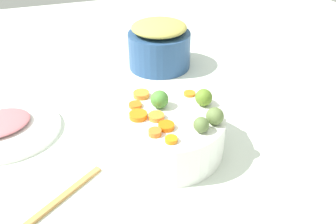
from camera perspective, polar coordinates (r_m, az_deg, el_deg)
tabletop at (r=0.87m, az=-2.96°, el=-5.31°), size 2.40×2.40×0.02m
serving_bowl_carrots at (r=0.81m, az=-0.00°, el=-3.37°), size 0.25×0.25×0.09m
metal_pot at (r=1.19m, az=-1.37°, el=9.80°), size 0.20×0.20×0.12m
stuffing_mound at (r=1.16m, az=-1.43°, el=13.28°), size 0.18×0.18×0.04m
carrot_slice_0 at (r=0.74m, az=-0.27°, el=-2.26°), size 0.04×0.04×0.01m
carrot_slice_1 at (r=0.86m, az=3.43°, el=2.92°), size 0.03×0.03×0.01m
carrot_slice_2 at (r=0.77m, az=-1.86°, el=-0.73°), size 0.05×0.05×0.01m
carrot_slice_3 at (r=0.78m, az=-4.74°, el=-0.56°), size 0.05×0.05×0.01m
carrot_slice_4 at (r=0.71m, az=0.52°, el=-4.40°), size 0.03×0.03×0.01m
carrot_slice_5 at (r=0.73m, az=-2.08°, el=-3.26°), size 0.04×0.04×0.01m
carrot_slice_6 at (r=0.85m, az=-4.41°, el=2.76°), size 0.05×0.05×0.01m
carrot_slice_7 at (r=0.82m, az=-5.21°, el=1.10°), size 0.04×0.04×0.01m
brussels_sprout_0 at (r=0.73m, az=5.29°, el=-2.03°), size 0.03×0.03×0.03m
brussels_sprout_1 at (r=0.81m, az=-1.41°, el=2.11°), size 0.04×0.04×0.04m
brussels_sprout_2 at (r=0.76m, az=7.44°, el=-0.66°), size 0.04×0.04×0.04m
brussels_sprout_3 at (r=0.82m, az=5.68°, el=2.31°), size 0.04×0.04×0.04m
ham_plate at (r=0.97m, az=-23.99°, el=-2.67°), size 0.25×0.25×0.01m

